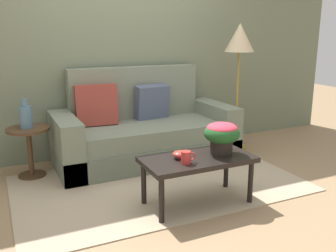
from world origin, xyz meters
The scene contains 11 objects.
ground_plane centered at (0.00, 0.00, 0.00)m, with size 14.00×14.00×0.00m, color #997A56.
wall_back centered at (0.00, 1.29, 1.40)m, with size 6.40×0.12×2.79m, color slate.
area_rug centered at (0.00, 0.06, 0.01)m, with size 2.74×1.66×0.01m, color tan.
couch centered at (0.13, 0.81, 0.32)m, with size 2.05×0.89×1.06m.
coffee_table centered at (0.13, -0.48, 0.38)m, with size 0.96×0.48×0.43m.
side_table centered at (-1.12, 0.81, 0.36)m, with size 0.43×0.43×0.53m.
floor_lamp centered at (1.36, 0.72, 1.30)m, with size 0.36×0.36×1.57m.
potted_plant centered at (0.36, -0.48, 0.61)m, with size 0.31×0.31×0.28m.
coffee_mug centered at (-0.03, -0.57, 0.48)m, with size 0.13×0.08×0.10m.
snack_bowl centered at (-0.02, -0.44, 0.46)m, with size 0.13×0.13×0.07m.
table_vase centered at (-1.13, 0.81, 0.65)m, with size 0.13×0.13×0.30m.
Camera 1 is at (-1.39, -3.11, 1.47)m, focal length 40.08 mm.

